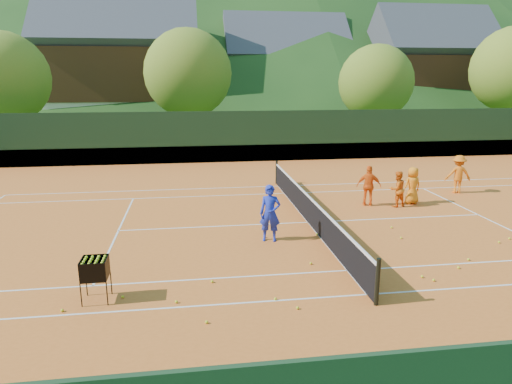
{
  "coord_description": "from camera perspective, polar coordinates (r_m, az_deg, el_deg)",
  "views": [
    {
      "loc": [
        -3.92,
        -14.69,
        4.91
      ],
      "look_at": [
        -1.83,
        0.0,
        1.17
      ],
      "focal_mm": 32.0,
      "sensor_mm": 36.0,
      "label": 1
    }
  ],
  "objects": [
    {
      "name": "ground",
      "position": [
        15.98,
        6.53,
        -3.85
      ],
      "size": [
        400.0,
        400.0,
        0.0
      ],
      "primitive_type": "plane",
      "color": "#295219",
      "rests_on": "ground"
    },
    {
      "name": "clay_court",
      "position": [
        15.97,
        6.53,
        -3.82
      ],
      "size": [
        40.0,
        24.0,
        0.02
      ],
      "primitive_type": "cube",
      "color": "#CB6021",
      "rests_on": "ground"
    },
    {
      "name": "coach",
      "position": [
        13.88,
        1.77,
        -2.67
      ],
      "size": [
        0.72,
        0.56,
        1.75
      ],
      "primitive_type": "imported",
      "rotation": [
        0.0,
        0.0,
        -0.24
      ],
      "color": "#1C2CB6",
      "rests_on": "clay_court"
    },
    {
      "name": "student_a",
      "position": [
        18.44,
        17.23,
        0.36
      ],
      "size": [
        0.79,
        0.68,
        1.4
      ],
      "primitive_type": "imported",
      "rotation": [
        0.0,
        0.0,
        3.39
      ],
      "color": "orange",
      "rests_on": "clay_court"
    },
    {
      "name": "student_b",
      "position": [
        18.25,
        13.93,
        0.75
      ],
      "size": [
        1.01,
        0.69,
        1.59
      ],
      "primitive_type": "imported",
      "rotation": [
        0.0,
        0.0,
        2.79
      ],
      "color": "orange",
      "rests_on": "clay_court"
    },
    {
      "name": "student_c",
      "position": [
        19.04,
        18.96,
        0.77
      ],
      "size": [
        0.79,
        0.59,
        1.48
      ],
      "primitive_type": "imported",
      "rotation": [
        0.0,
        0.0,
        3.32
      ],
      "color": "orange",
      "rests_on": "clay_court"
    },
    {
      "name": "student_d",
      "position": [
        21.57,
        23.94,
        2.05
      ],
      "size": [
        1.17,
        0.83,
        1.65
      ],
      "primitive_type": "imported",
      "rotation": [
        0.0,
        0.0,
        2.92
      ],
      "color": "orange",
      "rests_on": "clay_court"
    },
    {
      "name": "tennis_ball_0",
      "position": [
        10.58,
        2.44,
        -13.2
      ],
      "size": [
        0.07,
        0.07,
        0.07
      ],
      "primitive_type": "sphere",
      "color": "#CBD824",
      "rests_on": "clay_court"
    },
    {
      "name": "tennis_ball_2",
      "position": [
        9.74,
        -6.19,
        -15.86
      ],
      "size": [
        0.07,
        0.07,
        0.07
      ],
      "primitive_type": "sphere",
      "color": "#CBD824",
      "rests_on": "clay_court"
    },
    {
      "name": "tennis_ball_3",
      "position": [
        14.98,
        17.69,
        -5.48
      ],
      "size": [
        0.07,
        0.07,
        0.07
      ],
      "primitive_type": "sphere",
      "color": "#CBD824",
      "rests_on": "clay_court"
    },
    {
      "name": "tennis_ball_4",
      "position": [
        12.27,
        21.33,
        -10.22
      ],
      "size": [
        0.07,
        0.07,
        0.07
      ],
      "primitive_type": "sphere",
      "color": "#CBD824",
      "rests_on": "clay_court"
    },
    {
      "name": "tennis_ball_5",
      "position": [
        14.36,
        1.1,
        -5.62
      ],
      "size": [
        0.07,
        0.07,
        0.07
      ],
      "primitive_type": "sphere",
      "color": "#CBD824",
      "rests_on": "clay_court"
    },
    {
      "name": "tennis_ball_6",
      "position": [
        10.24,
        5.21,
        -14.23
      ],
      "size": [
        0.07,
        0.07,
        0.07
      ],
      "primitive_type": "sphere",
      "color": "#CBD824",
      "rests_on": "clay_court"
    },
    {
      "name": "tennis_ball_8",
      "position": [
        15.75,
        28.1,
        -5.55
      ],
      "size": [
        0.07,
        0.07,
        0.07
      ],
      "primitive_type": "sphere",
      "color": "#CBD824",
      "rests_on": "clay_court"
    },
    {
      "name": "tennis_ball_11",
      "position": [
        8.11,
        -5.35,
        -22.75
      ],
      "size": [
        0.07,
        0.07,
        0.07
      ],
      "primitive_type": "sphere",
      "color": "#CBD824",
      "rests_on": "clay_court"
    },
    {
      "name": "tennis_ball_12",
      "position": [
        10.6,
        -9.93,
        -13.36
      ],
      "size": [
        0.07,
        0.07,
        0.07
      ],
      "primitive_type": "sphere",
      "color": "#CBD824",
      "rests_on": "clay_court"
    },
    {
      "name": "tennis_ball_13",
      "position": [
        13.26,
        23.98,
        -8.63
      ],
      "size": [
        0.07,
        0.07,
        0.07
      ],
      "primitive_type": "sphere",
      "color": "#CBD824",
      "rests_on": "clay_court"
    },
    {
      "name": "tennis_ball_14",
      "position": [
        11.08,
        -16.33,
        -12.46
      ],
      "size": [
        0.07,
        0.07,
        0.07
      ],
      "primitive_type": "sphere",
      "color": "#CBD824",
      "rests_on": "clay_court"
    },
    {
      "name": "tennis_ball_15",
      "position": [
        14.7,
        7.62,
        -5.28
      ],
      "size": [
        0.07,
        0.07,
        0.07
      ],
      "primitive_type": "sphere",
      "color": "#CBD824",
      "rests_on": "clay_court"
    },
    {
      "name": "tennis_ball_16",
      "position": [
        12.5,
        6.87,
        -8.83
      ],
      "size": [
        0.07,
        0.07,
        0.07
      ],
      "primitive_type": "sphere",
      "color": "#CBD824",
      "rests_on": "clay_court"
    },
    {
      "name": "tennis_ball_17",
      "position": [
        12.36,
        20.04,
        -9.91
      ],
      "size": [
        0.07,
        0.07,
        0.07
      ],
      "primitive_type": "sphere",
      "color": "#CBD824",
      "rests_on": "clay_court"
    },
    {
      "name": "tennis_ball_18",
      "position": [
        11.43,
        -5.51,
        -11.07
      ],
      "size": [
        0.07,
        0.07,
        0.07
      ],
      "primitive_type": "sphere",
      "color": "#CBD824",
      "rests_on": "clay_court"
    },
    {
      "name": "tennis_ball_19",
      "position": [
        16.26,
        29.1,
        -5.09
      ],
      "size": [
        0.07,
        0.07,
        0.07
      ],
      "primitive_type": "sphere",
      "color": "#CBD824",
      "rests_on": "clay_court"
    },
    {
      "name": "tennis_ball_20",
      "position": [
        15.9,
        16.59,
        -4.26
      ],
      "size": [
        0.07,
        0.07,
        0.07
      ],
      "primitive_type": "sphere",
      "color": "#CBD824",
      "rests_on": "clay_court"
    },
    {
      "name": "tennis_ball_24",
      "position": [
        13.93,
        25.02,
        -7.65
      ],
      "size": [
        0.07,
        0.07,
        0.07
      ],
      "primitive_type": "sphere",
      "color": "#CBD824",
      "rests_on": "clay_court"
    },
    {
      "name": "tennis_ball_25",
      "position": [
        10.93,
        -23.06,
        -13.46
      ],
      "size": [
        0.07,
        0.07,
        0.07
      ],
      "primitive_type": "sphere",
      "color": "#CBD824",
      "rests_on": "clay_court"
    },
    {
      "name": "court_lines",
      "position": [
        15.97,
        6.54,
        -3.77
      ],
      "size": [
        23.83,
        11.03,
        0.0
      ],
      "color": "silver",
      "rests_on": "clay_court"
    },
    {
      "name": "tennis_net",
      "position": [
        15.83,
        6.59,
        -2.06
      ],
      "size": [
        0.1,
        12.07,
        1.1
      ],
      "color": "black",
      "rests_on": "clay_court"
    },
    {
      "name": "perimeter_fence",
      "position": [
        15.63,
        6.66,
        0.57
      ],
      "size": [
        40.4,
        24.24,
        3.0
      ],
      "color": "#15311B",
      "rests_on": "clay_court"
    },
    {
      "name": "ball_hopper",
      "position": [
        10.88,
        -19.51,
        -9.12
      ],
      "size": [
        0.57,
        0.57,
        1.0
      ],
      "color": "black",
      "rests_on": "clay_court"
    },
    {
      "name": "chalet_left",
      "position": [
        45.11,
        -16.37,
        14.53
      ],
      "size": [
        13.8,
        9.93,
        12.92
      ],
      "color": "beige",
      "rests_on": "ground"
    },
    {
      "name": "chalet_mid",
      "position": [
        49.69,
        3.53,
        14.21
      ],
      "size": [
        12.65,
        8.82,
        11.45
      ],
      "color": "beige",
      "rests_on": "ground"
    },
    {
      "name": "chalet_right",
      "position": [
        50.69,
        20.68,
        13.66
      ],
      "size": [
        11.5,
        8.82,
        11.91
      ],
      "color": "beige",
      "rests_on": "ground"
    },
    {
      "name": "tree_a",
      "position": [
        34.85,
        -29.11,
        12.35
      ],
      "size": [
        6.0,
        6.0,
        7.88
      ],
      "color": "#3C2518",
      "rests_on": "ground"
    },
    {
      "name": "tree_b",
      "position": [
        34.69,
        -8.49,
        14.47
      ],
      "size": [
        6.4,
        6.4,
        8.4
      ],
      "color": "#3F2819",
      "rests_on": "ground"
    },
    {
      "name": "tree_c",
      "position": [
        36.45,
        14.75,
        13.12
      ],
      "size": [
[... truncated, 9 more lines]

